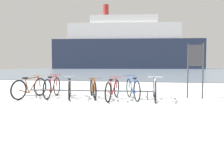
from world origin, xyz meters
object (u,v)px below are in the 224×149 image
at_px(info_sign, 195,61).
at_px(bicycle_4, 113,89).
at_px(bicycle_1, 52,87).
at_px(bicycle_2, 70,89).
at_px(ferry_ship, 126,47).
at_px(bicycle_3, 93,89).
at_px(bicycle_5, 133,89).
at_px(bicycle_0, 30,88).
at_px(bicycle_6, 155,89).

bearing_deg(info_sign, bicycle_4, -165.35).
height_order(bicycle_1, bicycle_2, bicycle_1).
relative_size(bicycle_4, ferry_ship, 0.03).
bearing_deg(ferry_ship, bicycle_1, -86.70).
relative_size(bicycle_2, bicycle_3, 0.99).
relative_size(bicycle_1, bicycle_4, 0.98).
distance_m(bicycle_4, ferry_ship, 66.17).
bearing_deg(bicycle_5, bicycle_0, -175.09).
bearing_deg(bicycle_0, bicycle_5, 4.91).
xyz_separation_m(bicycle_6, info_sign, (1.43, 0.57, 0.95)).
bearing_deg(ferry_ship, bicycle_5, -84.13).
xyz_separation_m(bicycle_5, ferry_ship, (-6.71, 65.24, 7.65)).
height_order(bicycle_1, bicycle_5, bicycle_1).
distance_m(bicycle_5, ferry_ship, 66.03).
distance_m(bicycle_3, bicycle_4, 0.79).
bearing_deg(ferry_ship, bicycle_6, -83.49).
relative_size(bicycle_0, bicycle_5, 1.07).
height_order(info_sign, ferry_ship, ferry_ship).
bearing_deg(bicycle_5, ferry_ship, 95.87).
distance_m(bicycle_2, bicycle_4, 1.56).
bearing_deg(bicycle_2, ferry_ship, 93.92).
height_order(bicycle_1, bicycle_6, bicycle_1).
distance_m(bicycle_0, bicycle_1, 0.79).
distance_m(bicycle_1, info_sign, 5.25).
distance_m(bicycle_2, ferry_ship, 66.07).
bearing_deg(info_sign, bicycle_2, -170.15).
distance_m(info_sign, ferry_ship, 65.66).
relative_size(bicycle_1, bicycle_2, 1.10).
xyz_separation_m(bicycle_0, ferry_ship, (-3.00, 65.56, 7.66)).
height_order(bicycle_2, bicycle_4, bicycle_2).
distance_m(bicycle_1, bicycle_5, 2.94).
relative_size(bicycle_6, info_sign, 0.91).
bearing_deg(info_sign, bicycle_3, -171.63).
relative_size(bicycle_4, info_sign, 0.88).
distance_m(bicycle_0, bicycle_3, 2.30).
xyz_separation_m(bicycle_4, info_sign, (2.85, 0.74, 0.97)).
bearing_deg(bicycle_1, bicycle_6, 1.41).
bearing_deg(ferry_ship, bicycle_3, -85.37).
bearing_deg(bicycle_3, bicycle_0, -171.92).
relative_size(bicycle_1, bicycle_6, 0.94).
bearing_deg(bicycle_3, bicycle_5, -0.18).
relative_size(bicycle_0, bicycle_4, 0.99).
distance_m(bicycle_1, bicycle_2, 0.72).
height_order(bicycle_2, bicycle_5, bicycle_5).
xyz_separation_m(bicycle_6, ferry_ship, (-7.45, 65.27, 7.65)).
distance_m(bicycle_3, bicycle_6, 2.17).
relative_size(bicycle_1, info_sign, 0.86).
xyz_separation_m(info_sign, ferry_ship, (-8.89, 64.71, 6.70)).
bearing_deg(bicycle_3, bicycle_2, -163.65).
relative_size(bicycle_1, ferry_ship, 0.03).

